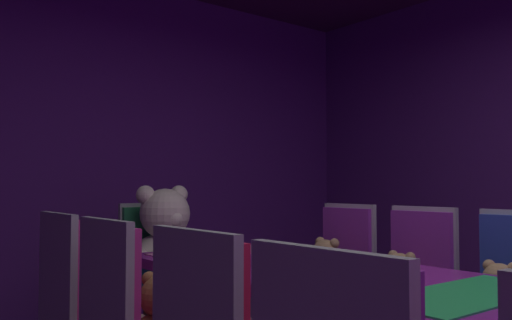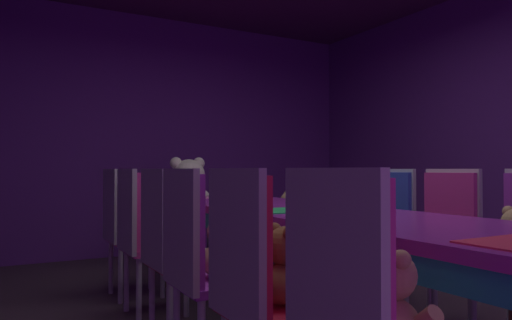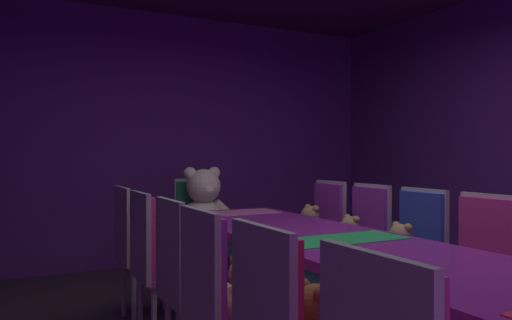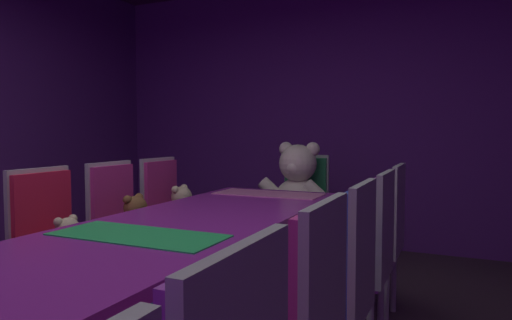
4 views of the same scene
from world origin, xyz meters
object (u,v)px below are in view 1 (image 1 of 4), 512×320
object	(u,v)px
teddy_right_3	(500,301)
chair_right_5	(341,267)
chair_right_4	(416,279)
chair_left_5	(75,302)
teddy_right_5	(325,269)
teddy_left_5	(107,298)
banquet_table	(470,320)
teddy_right_4	(400,284)
king_teddy_bear	(165,244)
throne_chair	(153,262)

from	to	relation	value
teddy_right_3	chair_right_5	xyz separation A→B (m)	(0.15, 1.09, 0.01)
teddy_right_3	chair_right_4	distance (m)	0.57
chair_left_5	teddy_right_3	xyz separation A→B (m)	(1.52, -1.11, -0.01)
teddy_right_5	teddy_left_5	bearing A→B (deg)	-0.80
chair_left_5	teddy_left_5	size ratio (longest dim) A/B	2.90
chair_left_5	teddy_right_3	bearing A→B (deg)	-36.19
banquet_table	teddy_right_4	xyz separation A→B (m)	(0.69, 0.81, -0.07)
teddy_right_5	king_teddy_bear	distance (m)	1.01
chair_right_4	chair_right_5	xyz separation A→B (m)	(-0.00, 0.54, 0.00)
chair_left_5	chair_right_5	world-z (taller)	same
chair_right_5	throne_chair	distance (m)	1.23
chair_right_4	teddy_right_4	size ratio (longest dim) A/B	3.16
chair_left_5	teddy_right_4	size ratio (longest dim) A/B	3.16
chair_right_4	teddy_right_5	xyz separation A→B (m)	(-0.15, 0.54, 0.00)
teddy_left_5	throne_chair	size ratio (longest dim) A/B	0.35
chair_left_5	banquet_table	bearing A→B (deg)	-58.78
chair_right_4	teddy_left_5	bearing A→B (deg)	-20.32
banquet_table	king_teddy_bear	distance (m)	2.08
teddy_right_3	teddy_right_5	bearing A→B (deg)	-90.08
banquet_table	teddy_right_5	bearing A→B (deg)	62.97
teddy_right_4	king_teddy_bear	world-z (taller)	king_teddy_bear
banquet_table	chair_right_5	size ratio (longest dim) A/B	3.46
king_teddy_bear	teddy_left_5	bearing A→B (deg)	-43.96
chair_left_5	king_teddy_bear	size ratio (longest dim) A/B	1.45
teddy_right_5	throne_chair	bearing A→B (deg)	-52.47
teddy_left_5	teddy_right_4	world-z (taller)	teddy_left_5
throne_chair	chair_right_5	bearing A→B (deg)	42.97
chair_right_4	chair_right_5	size ratio (longest dim) A/B	1.00
teddy_right_5	chair_right_5	bearing A→B (deg)	-180.00
teddy_left_5	teddy_right_3	distance (m)	1.76
chair_right_4	teddy_right_4	world-z (taller)	chair_right_4
chair_right_4	teddy_right_4	distance (m)	0.14
chair_right_4	throne_chair	bearing A→B (deg)	-59.80
teddy_right_5	chair_left_5	bearing A→B (deg)	-0.72
chair_left_5	throne_chair	world-z (taller)	same
chair_right_4	throne_chair	xyz separation A→B (m)	(-0.84, 1.44, 0.00)
banquet_table	teddy_right_3	size ratio (longest dim) A/B	10.61
chair_left_5	throne_chair	xyz separation A→B (m)	(0.83, 0.88, 0.00)
chair_left_5	teddy_left_5	xyz separation A→B (m)	(0.15, 0.00, -0.00)
chair_right_4	teddy_right_3	bearing A→B (deg)	74.50
teddy_left_5	chair_right_5	bearing A→B (deg)	-0.72
chair_right_5	king_teddy_bear	size ratio (longest dim) A/B	1.45
chair_right_5	teddy_right_4	bearing A→B (deg)	75.48
teddy_right_3	chair_right_5	world-z (taller)	chair_right_5
chair_right_4	chair_right_5	bearing A→B (deg)	-89.65
chair_right_5	banquet_table	bearing A→B (deg)	58.25
chair_right_5	teddy_right_5	distance (m)	0.15
chair_right_4	chair_left_5	bearing A→B (deg)	-18.67
king_teddy_bear	teddy_right_5	bearing A→B (deg)	43.43
teddy_left_5	chair_right_4	distance (m)	1.62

